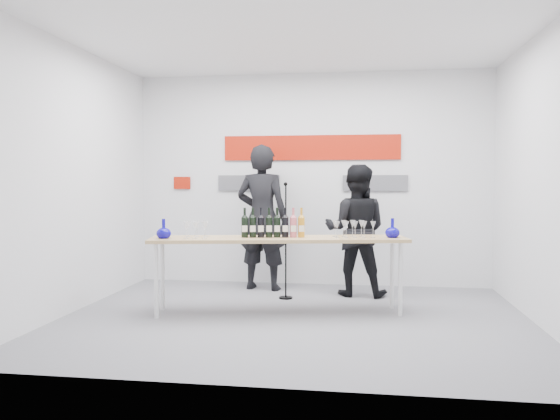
{
  "coord_description": "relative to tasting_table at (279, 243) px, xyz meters",
  "views": [
    {
      "loc": [
        0.69,
        -5.76,
        1.47
      ],
      "look_at": [
        -0.2,
        0.3,
        1.15
      ],
      "focal_mm": 35.0,
      "sensor_mm": 36.0,
      "label": 1
    }
  ],
  "objects": [
    {
      "name": "back_wall",
      "position": [
        0.2,
        1.8,
        0.71
      ],
      "size": [
        5.0,
        0.04,
        3.0
      ],
      "primitive_type": "cube",
      "color": "silver",
      "rests_on": "ground"
    },
    {
      "name": "wine_bottles",
      "position": [
        -0.06,
        -0.0,
        0.23
      ],
      "size": [
        0.71,
        0.2,
        0.33
      ],
      "rotation": [
        0.0,
        0.0,
        0.18
      ],
      "color": "black",
      "rests_on": "tasting_table"
    },
    {
      "name": "decanter_right",
      "position": [
        1.25,
        0.17,
        0.17
      ],
      "size": [
        0.16,
        0.16,
        0.21
      ],
      "primitive_type": null,
      "color": "#0D0790",
      "rests_on": "tasting_table"
    },
    {
      "name": "presenter_right",
      "position": [
        0.84,
        1.1,
        0.06
      ],
      "size": [
        0.88,
        0.72,
        1.69
      ],
      "primitive_type": "imported",
      "rotation": [
        0.0,
        0.0,
        3.04
      ],
      "color": "black",
      "rests_on": "ground"
    },
    {
      "name": "glasses_right",
      "position": [
        0.81,
        0.14,
        0.16
      ],
      "size": [
        0.49,
        0.27,
        0.18
      ],
      "color": "silver",
      "rests_on": "tasting_table"
    },
    {
      "name": "mic_stand",
      "position": [
        -0.02,
        0.76,
        -0.34
      ],
      "size": [
        0.17,
        0.17,
        1.46
      ],
      "rotation": [
        0.0,
        0.0,
        -0.18
      ],
      "color": "black",
      "rests_on": "ground"
    },
    {
      "name": "ground",
      "position": [
        0.2,
        -0.2,
        -0.79
      ],
      "size": [
        5.0,
        5.0,
        0.0
      ],
      "primitive_type": "plane",
      "color": "slate",
      "rests_on": "ground"
    },
    {
      "name": "decanter_left",
      "position": [
        -1.23,
        -0.28,
        0.17
      ],
      "size": [
        0.16,
        0.16,
        0.21
      ],
      "primitive_type": null,
      "color": "#0D0790",
      "rests_on": "tasting_table"
    },
    {
      "name": "glasses_left",
      "position": [
        -0.9,
        -0.16,
        0.16
      ],
      "size": [
        0.29,
        0.26,
        0.18
      ],
      "color": "silver",
      "rests_on": "tasting_table"
    },
    {
      "name": "tasting_table",
      "position": [
        0.0,
        0.0,
        0.0
      ],
      "size": [
        2.89,
        1.06,
        0.85
      ],
      "rotation": [
        0.0,
        0.0,
        0.18
      ],
      "color": "tan",
      "rests_on": "ground"
    },
    {
      "name": "signage",
      "position": [
        0.14,
        1.77,
        1.02
      ],
      "size": [
        3.38,
        0.02,
        0.79
      ],
      "color": "#A91807",
      "rests_on": "back_wall"
    },
    {
      "name": "presenter_left",
      "position": [
        -0.42,
        1.3,
        0.2
      ],
      "size": [
        0.78,
        0.58,
        1.96
      ],
      "primitive_type": "imported",
      "rotation": [
        0.0,
        0.0,
        2.99
      ],
      "color": "black",
      "rests_on": "ground"
    }
  ]
}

